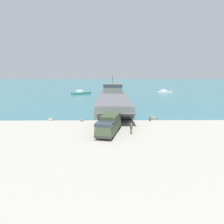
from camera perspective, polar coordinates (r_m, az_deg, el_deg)
The scene contains 12 objects.
ground_plane at distance 37.34m, azimuth -0.40°, elevation -3.58°, with size 240.00×240.00×0.00m, color #9E998E.
water_surface at distance 130.42m, azimuth -0.50°, elevation 6.93°, with size 240.00×180.00×0.01m, color #336B75.
landing_craft at distance 59.33m, azimuth 0.31°, elevation 3.76°, with size 7.92×38.00×7.68m.
military_truck at distance 32.39m, azimuth -0.85°, elevation -3.26°, with size 3.96×7.59×2.72m.
soldier_on_ramp at distance 32.37m, azimuth 5.03°, elevation -4.14°, with size 0.39×0.50×1.69m.
moored_boat_a at distance 85.58m, azimuth -8.16°, elevation 5.00°, with size 7.57×6.35×1.63m.
moored_boat_b at distance 91.37m, azimuth 13.50°, elevation 5.14°, with size 7.00×3.89×1.43m.
mooring_bollard at distance 40.98m, azimuth 9.91°, elevation -1.82°, with size 0.32×0.32×0.77m.
shoreline_rock_a at distance 43.12m, azimuth 10.59°, elevation -1.77°, with size 1.27×1.27×1.27m, color #66605B.
shoreline_rock_b at distance 40.97m, azimuth -7.91°, elevation -2.36°, with size 0.82×0.82×0.82m, color #66605B.
shoreline_rock_c at distance 43.16m, azimuth 11.14°, elevation -1.78°, with size 1.12×1.12×1.12m, color #66605B.
shoreline_rock_d at distance 42.64m, azimuth -15.70°, elevation -2.14°, with size 1.02×1.02×1.02m, color gray.
Camera 1 is at (-0.08, -36.12, 9.45)m, focal length 35.00 mm.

